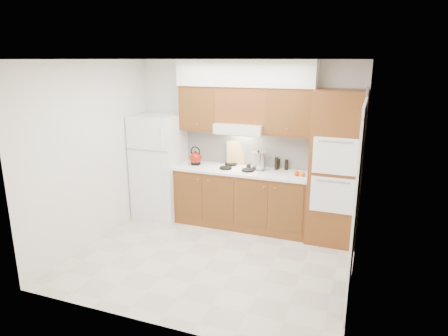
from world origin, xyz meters
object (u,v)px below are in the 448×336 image
fridge (160,167)px  stock_pot (258,160)px  oven_cabinet (336,168)px  kettle (195,158)px

fridge → stock_pot: (1.67, 0.13, 0.23)m
oven_cabinet → stock_pot: 1.17m
kettle → stock_pot: (1.04, 0.07, 0.04)m
fridge → stock_pot: 1.70m
stock_pot → kettle: bearing=-176.1°
oven_cabinet → stock_pot: size_ratio=9.07×
oven_cabinet → kettle: bearing=179.4°
fridge → kettle: bearing=5.1°
stock_pot → oven_cabinet: bearing=-4.5°
oven_cabinet → stock_pot: (-1.17, 0.09, -0.01)m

